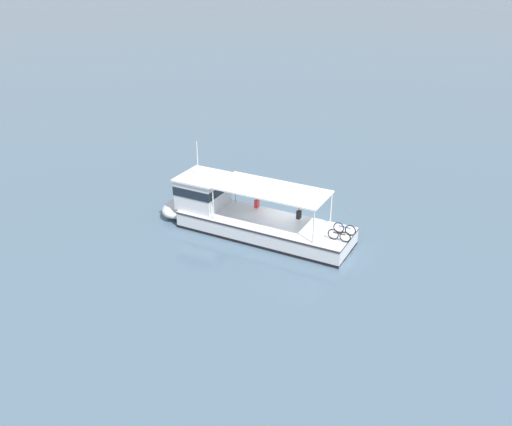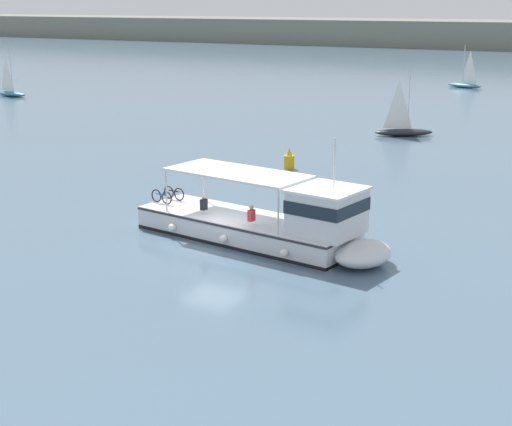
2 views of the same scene
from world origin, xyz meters
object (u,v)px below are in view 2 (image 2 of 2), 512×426
Objects in this scene: ferry_main at (274,225)px; channel_buoy at (289,160)px; sailboat_off_stern at (403,129)px; sailboat_off_bow at (11,92)px; sailboat_near_starboard at (465,83)px.

ferry_main reaches higher than channel_buoy.
channel_buoy is (-2.52, -16.22, 0.03)m from sailboat_off_stern.
sailboat_off_bow is 1.00× the size of sailboat_off_stern.
sailboat_off_bow is 3.86× the size of channel_buoy.
sailboat_off_bow is at bearing 174.53° from sailboat_off_stern.
channel_buoy is at bearing -87.73° from sailboat_near_starboard.
channel_buoy is at bearing 113.87° from ferry_main.
sailboat_near_starboard reaches higher than channel_buoy.
ferry_main is 9.30× the size of channel_buoy.
sailboat_off_stern is at bearing 97.77° from ferry_main.
sailboat_off_bow is at bearing 145.74° from ferry_main.
sailboat_off_stern is 3.86× the size of channel_buoy.
sailboat_off_stern is 1.00× the size of sailboat_near_starboard.
sailboat_off_bow is 56.32m from sailboat_near_starboard.
sailboat_off_stern is 39.67m from sailboat_near_starboard.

